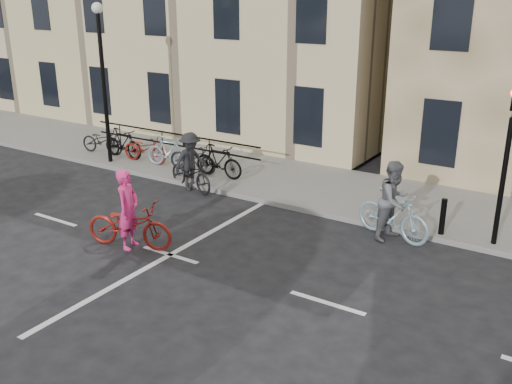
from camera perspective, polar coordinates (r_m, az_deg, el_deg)
The scene contains 10 objects.
ground at distance 13.36m, azimuth -8.58°, elevation -6.24°, with size 120.00×120.00×0.00m, color black.
sidewalk at distance 20.05m, azimuth -6.06°, elevation 2.87°, with size 46.00×4.00×0.15m, color slate.
building_west at distance 27.84m, azimuth -5.53°, elevation 18.07°, with size 20.00×10.00×10.00m, color #C8AC87.
traffic_light at distance 13.83m, azimuth 23.86°, elevation 4.00°, with size 0.18×0.30×3.90m.
lamp_post at distance 19.91m, azimuth -15.14°, elevation 12.25°, with size 0.36×0.36×5.28m.
bollard_east at distance 14.51m, azimuth 18.18°, elevation -2.35°, with size 0.14×0.14×0.90m, color black.
parked_bikes at distance 19.78m, azimuth -9.94°, elevation 4.17°, with size 7.25×1.23×1.05m.
cyclist_pink at distance 13.69m, azimuth -12.58°, elevation -2.83°, with size 2.27×1.32×1.91m.
cyclist_grey at distance 14.19m, azimuth 13.58°, elevation -1.55°, with size 2.11×1.12×1.97m.
cyclist_dark at distance 17.40m, azimuth -6.55°, elevation 2.45°, with size 2.12×1.30×1.79m.
Camera 1 is at (8.09, -8.96, 5.72)m, focal length 40.00 mm.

